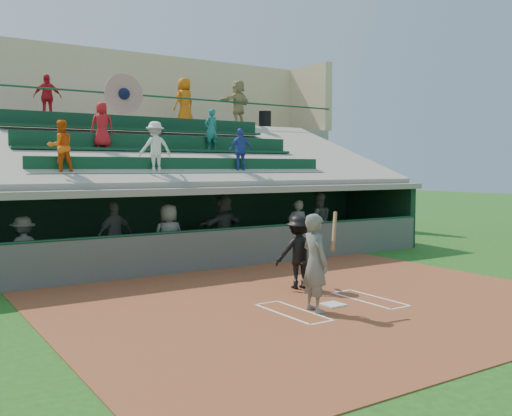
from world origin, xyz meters
TOP-DOWN VIEW (x-y plane):
  - ground at (0.00, 0.00)m, footprint 100.00×100.00m
  - dirt_slab at (0.00, 0.50)m, footprint 11.00×9.00m
  - home_plate at (0.00, 0.00)m, footprint 0.43×0.43m
  - batters_box_chalk at (0.00, 0.00)m, footprint 2.65×1.85m
  - dugout_floor at (0.00, 6.75)m, footprint 16.00×3.50m
  - concourse_slab at (0.00, 13.50)m, footprint 20.00×3.00m
  - grandstand at (-0.01, 10.51)m, footprint 20.40×10.40m
  - batter_at_plate at (-0.63, -0.20)m, footprint 0.89×0.79m
  - catcher at (0.46, 1.29)m, footprint 0.64×0.52m
  - home_umpire at (0.43, 1.73)m, footprint 1.24×0.91m
  - dugout_bench at (0.09, 7.85)m, footprint 16.30×2.64m
  - dugout_player_a at (-4.84, 5.84)m, footprint 1.06×0.63m
  - dugout_player_b at (-2.35, 6.41)m, footprint 1.18×0.74m
  - dugout_player_c at (-1.18, 5.44)m, footprint 0.89×0.58m
  - dugout_player_d at (1.36, 6.89)m, footprint 1.88×1.06m
  - dugout_player_e at (3.37, 5.64)m, footprint 0.75×0.62m
  - dugout_player_f at (4.82, 6.36)m, footprint 1.16×1.06m
  - trash_bin at (7.19, 13.19)m, footprint 0.56×0.56m
  - concourse_staff_a at (-2.50, 13.08)m, footprint 1.03×0.58m
  - concourse_staff_b at (3.04, 13.08)m, footprint 1.14×0.92m
  - concourse_staff_c at (5.14, 12.22)m, footprint 1.94×1.26m

SIDE VIEW (x-z plane):
  - ground at x=0.00m, z-range 0.00..0.00m
  - dirt_slab at x=0.00m, z-range 0.00..0.02m
  - dugout_floor at x=0.00m, z-range 0.00..0.04m
  - batters_box_chalk at x=0.00m, z-range 0.02..0.03m
  - home_plate at x=0.00m, z-range 0.02..0.05m
  - dugout_bench at x=0.09m, z-range 0.04..0.53m
  - catcher at x=0.46m, z-range 0.02..1.25m
  - dugout_player_a at x=-4.84m, z-range 0.04..1.66m
  - home_umpire at x=0.43m, z-range 0.02..1.73m
  - dugout_player_e at x=3.37m, z-range 0.04..1.81m
  - dugout_player_c at x=-1.18m, z-range 0.04..1.85m
  - dugout_player_b at x=-2.35m, z-range 0.04..1.91m
  - batter_at_plate at x=-0.63m, z-range 0.01..1.97m
  - dugout_player_d at x=1.36m, z-range 0.04..1.97m
  - dugout_player_f at x=4.82m, z-range 0.04..1.98m
  - grandstand at x=-0.01m, z-range -1.64..6.16m
  - concourse_slab at x=0.00m, z-range 0.00..4.60m
  - trash_bin at x=7.19m, z-range 4.60..5.45m
  - concourse_staff_a at x=-2.50m, z-range 4.60..6.26m
  - concourse_staff_c at x=5.14m, z-range 4.60..6.60m
  - concourse_staff_b at x=3.04m, z-range 4.60..6.61m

